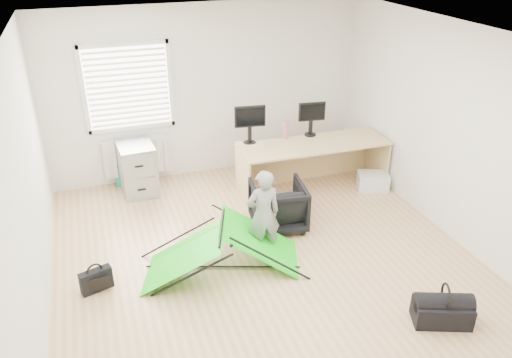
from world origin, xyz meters
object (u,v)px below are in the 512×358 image
object	(u,v)px
person	(263,214)
kite	(222,248)
monitor_left	(250,130)
desk	(313,167)
storage_crate	(373,181)
duffel_bag	(442,312)
filing_cabinet	(137,168)
monitor_right	(311,123)
laptop_bag	(96,280)
thermos	(286,130)
office_chair	(278,206)

from	to	relation	value
person	kite	size ratio (longest dim) A/B	0.63
monitor_left	desk	bearing A→B (deg)	-11.11
storage_crate	duffel_bag	xyz separation A→B (m)	(-0.87, -2.81, -0.00)
filing_cabinet	monitor_right	bearing A→B (deg)	-14.62
filing_cabinet	storage_crate	size ratio (longest dim) A/B	1.69
laptop_bag	thermos	bearing A→B (deg)	13.16
monitor_right	kite	bearing A→B (deg)	-128.65
monitor_left	laptop_bag	world-z (taller)	monitor_left
thermos	duffel_bag	bearing A→B (deg)	-83.84
office_chair	person	world-z (taller)	person
office_chair	storage_crate	size ratio (longest dim) A/B	1.54
desk	person	size ratio (longest dim) A/B	1.94
monitor_right	office_chair	xyz separation A→B (m)	(-0.97, -1.15, -0.65)
monitor_right	storage_crate	size ratio (longest dim) A/B	0.89
person	storage_crate	distance (m)	2.50
office_chair	kite	world-z (taller)	office_chair
thermos	storage_crate	bearing A→B (deg)	-26.56
laptop_bag	duffel_bag	xyz separation A→B (m)	(3.34, -1.70, -0.01)
desk	duffel_bag	bearing A→B (deg)	-88.34
person	desk	bearing A→B (deg)	-134.05
filing_cabinet	duffel_bag	bearing A→B (deg)	-60.42
office_chair	laptop_bag	xyz separation A→B (m)	(-2.41, -0.58, -0.19)
desk	storage_crate	distance (m)	0.99
person	duffel_bag	bearing A→B (deg)	127.18
desk	office_chair	size ratio (longest dim) A/B	3.19
office_chair	thermos	bearing A→B (deg)	-108.85
duffel_bag	thermos	bearing A→B (deg)	117.38
office_chair	laptop_bag	bearing A→B (deg)	20.52
person	storage_crate	size ratio (longest dim) A/B	2.53
monitor_left	thermos	world-z (taller)	monitor_left
monitor_left	person	size ratio (longest dim) A/B	0.39
person	laptop_bag	bearing A→B (deg)	0.09
kite	storage_crate	world-z (taller)	kite
filing_cabinet	thermos	size ratio (longest dim) A/B	2.84
monitor_right	duffel_bag	world-z (taller)	monitor_right
kite	laptop_bag	xyz separation A→B (m)	(-1.45, 0.07, -0.15)
monitor_right	storage_crate	xyz separation A→B (m)	(0.82, -0.61, -0.84)
person	office_chair	bearing A→B (deg)	-127.56
thermos	laptop_bag	size ratio (longest dim) A/B	0.77
storage_crate	laptop_bag	xyz separation A→B (m)	(-4.21, -1.11, 0.00)
laptop_bag	monitor_left	bearing A→B (deg)	18.63
filing_cabinet	person	bearing A→B (deg)	-64.38
person	laptop_bag	size ratio (longest dim) A/B	3.28
monitor_right	duffel_bag	bearing A→B (deg)	-82.29
thermos	kite	bearing A→B (deg)	-130.12
desk	monitor_right	world-z (taller)	monitor_right
monitor_left	storage_crate	world-z (taller)	monitor_left
storage_crate	office_chair	bearing A→B (deg)	-163.48
filing_cabinet	kite	xyz separation A→B (m)	(0.69, -2.30, -0.10)
office_chair	laptop_bag	distance (m)	2.49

